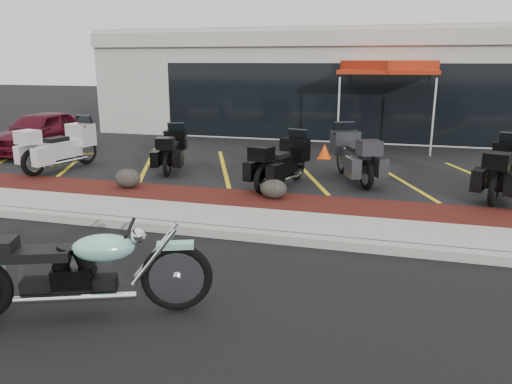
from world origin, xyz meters
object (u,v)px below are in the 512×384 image
(parked_car, at_px, (40,132))
(traffic_cone, at_px, (324,151))
(hero_cruiser, at_px, (176,268))
(touring_white, at_px, (85,140))
(popup_canopy, at_px, (389,69))

(parked_car, height_order, traffic_cone, parked_car)
(hero_cruiser, xyz_separation_m, parked_car, (-8.13, 7.97, 0.22))
(touring_white, bearing_deg, traffic_cone, -53.87)
(parked_car, bearing_deg, hero_cruiser, -42.75)
(touring_white, height_order, traffic_cone, touring_white)
(hero_cruiser, distance_m, touring_white, 8.77)
(hero_cruiser, bearing_deg, touring_white, 109.27)
(hero_cruiser, height_order, parked_car, parked_car)
(touring_white, xyz_separation_m, popup_canopy, (7.72, 5.13, 1.82))
(parked_car, distance_m, traffic_cone, 8.68)
(touring_white, distance_m, parked_car, 2.78)
(traffic_cone, bearing_deg, parked_car, -171.53)
(parked_car, xyz_separation_m, popup_canopy, (10.18, 3.84, 1.86))
(parked_car, xyz_separation_m, traffic_cone, (8.58, 1.28, -0.41))
(hero_cruiser, xyz_separation_m, touring_white, (-5.67, 6.69, 0.26))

